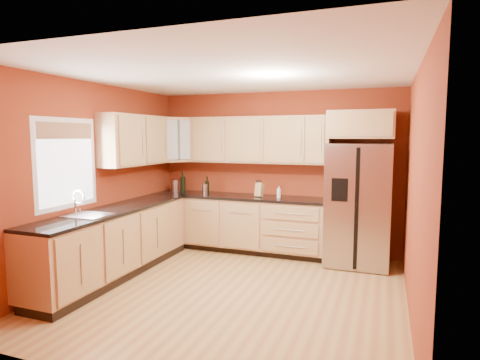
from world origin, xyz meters
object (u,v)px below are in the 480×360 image
at_px(wine_bottle_a, 207,185).
at_px(knife_block, 259,190).
at_px(refrigerator, 358,205).
at_px(soap_dispenser, 279,192).
at_px(canister_left, 176,186).

xyz_separation_m(wine_bottle_a, knife_block, (0.90, 0.03, -0.04)).
xyz_separation_m(refrigerator, wine_bottle_a, (-2.44, 0.05, 0.18)).
distance_m(knife_block, soap_dispenser, 0.33).
height_order(refrigerator, wine_bottle_a, refrigerator).
relative_size(canister_left, wine_bottle_a, 0.70).
xyz_separation_m(knife_block, soap_dispenser, (0.33, -0.02, -0.02)).
bearing_deg(refrigerator, canister_left, 178.26).
distance_m(refrigerator, canister_left, 3.07).
relative_size(refrigerator, soap_dispenser, 9.85).
bearing_deg(canister_left, wine_bottle_a, -4.23).
bearing_deg(knife_block, soap_dispenser, 8.17).
relative_size(wine_bottle_a, soap_dispenser, 1.65).
relative_size(canister_left, knife_block, 0.94).
bearing_deg(refrigerator, knife_block, 177.13).
distance_m(canister_left, wine_bottle_a, 0.63).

